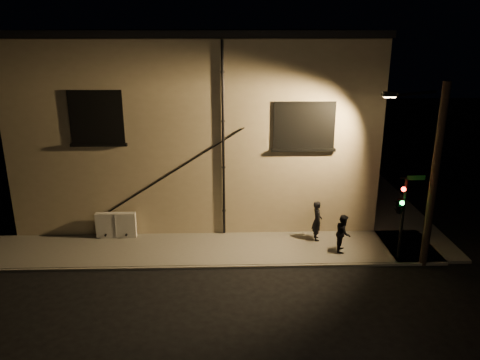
{
  "coord_description": "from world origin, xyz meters",
  "views": [
    {
      "loc": [
        -1.72,
        -16.26,
        8.9
      ],
      "look_at": [
        -1.13,
        1.8,
        3.0
      ],
      "focal_mm": 35.0,
      "sensor_mm": 36.0,
      "label": 1
    }
  ],
  "objects_px": {
    "pedestrian_a": "(317,221)",
    "streetlamp_pole": "(432,172)",
    "utility_cabinet": "(116,225)",
    "traffic_signal": "(400,205)",
    "pedestrian_b": "(343,233)"
  },
  "relations": [
    {
      "from": "pedestrian_a",
      "to": "streetlamp_pole",
      "type": "height_order",
      "value": "streetlamp_pole"
    },
    {
      "from": "utility_cabinet",
      "to": "streetlamp_pole",
      "type": "bearing_deg",
      "value": -11.9
    },
    {
      "from": "streetlamp_pole",
      "to": "utility_cabinet",
      "type": "bearing_deg",
      "value": 168.1
    },
    {
      "from": "utility_cabinet",
      "to": "pedestrian_b",
      "type": "relative_size",
      "value": 1.09
    },
    {
      "from": "utility_cabinet",
      "to": "traffic_signal",
      "type": "xyz_separation_m",
      "value": [
        11.49,
        -2.42,
        1.75
      ]
    },
    {
      "from": "traffic_signal",
      "to": "utility_cabinet",
      "type": "bearing_deg",
      "value": 168.1
    },
    {
      "from": "traffic_signal",
      "to": "pedestrian_a",
      "type": "bearing_deg",
      "value": 145.63
    },
    {
      "from": "pedestrian_a",
      "to": "traffic_signal",
      "type": "distance_m",
      "value": 3.65
    },
    {
      "from": "pedestrian_a",
      "to": "pedestrian_b",
      "type": "height_order",
      "value": "pedestrian_a"
    },
    {
      "from": "utility_cabinet",
      "to": "traffic_signal",
      "type": "bearing_deg",
      "value": -11.9
    },
    {
      "from": "pedestrian_b",
      "to": "traffic_signal",
      "type": "height_order",
      "value": "traffic_signal"
    },
    {
      "from": "pedestrian_a",
      "to": "traffic_signal",
      "type": "relative_size",
      "value": 0.51
    },
    {
      "from": "pedestrian_b",
      "to": "traffic_signal",
      "type": "bearing_deg",
      "value": -96.1
    },
    {
      "from": "pedestrian_a",
      "to": "streetlamp_pole",
      "type": "relative_size",
      "value": 0.25
    },
    {
      "from": "utility_cabinet",
      "to": "traffic_signal",
      "type": "relative_size",
      "value": 0.5
    }
  ]
}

